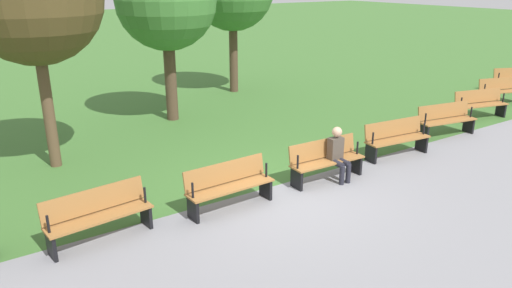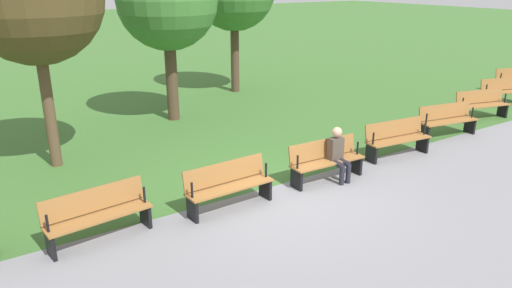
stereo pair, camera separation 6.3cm
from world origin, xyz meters
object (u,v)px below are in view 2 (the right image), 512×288
object	(u,v)px
bench_3	(447,120)
bench_5	(326,160)
tree_0	(167,0)
bench_7	(98,214)
bench_1	(504,91)
person_seated	(338,153)
bench_6	(228,185)
bench_4	(397,138)
bench_2	(482,104)

from	to	relation	value
bench_3	bench_5	xyz separation A→B (m)	(4.89, 0.51, 0.00)
tree_0	bench_7	bearing A→B (deg)	56.26
bench_1	bench_3	distance (m)	4.92
person_seated	bench_5	bearing A→B (deg)	-33.51
tree_0	bench_6	bearing A→B (deg)	75.57
bench_6	bench_7	world-z (taller)	same
bench_4	tree_0	bearing A→B (deg)	-55.51
bench_6	person_seated	size ratio (longest dim) A/B	1.50
bench_1	person_seated	distance (m)	9.63
bench_7	bench_4	bearing A→B (deg)	174.04
bench_1	bench_2	size ratio (longest dim) A/B	1.00
bench_1	tree_0	bearing A→B (deg)	-5.58
bench_4	bench_5	bearing A→B (deg)	9.93
bench_2	bench_4	world-z (taller)	same
bench_1	bench_3	xyz separation A→B (m)	(4.77, 1.18, 0.00)
bench_5	tree_0	xyz separation A→B (m)	(0.85, -6.25, 3.12)
bench_7	person_seated	xyz separation A→B (m)	(-5.12, 0.32, 0.16)
bench_3	bench_7	size ratio (longest dim) A/B	1.01
bench_6	person_seated	bearing A→B (deg)	174.79
bench_5	bench_7	distance (m)	4.92
bench_3	person_seated	world-z (taller)	person_seated
bench_2	bench_3	distance (m)	2.46
bench_6	tree_0	distance (m)	7.17
bench_2	bench_5	world-z (taller)	same
bench_2	bench_4	xyz separation A→B (m)	(4.84, 0.85, 0.00)
bench_7	tree_0	xyz separation A→B (m)	(-4.06, -6.08, 3.12)
bench_1	person_seated	world-z (taller)	person_seated
bench_4	bench_5	size ratio (longest dim) A/B	1.01
bench_2	bench_3	size ratio (longest dim) A/B	1.00
bench_7	person_seated	distance (m)	5.14
bench_7	bench_2	bearing A→B (deg)	178.00
bench_4	person_seated	distance (m)	2.27
bench_2	tree_0	xyz separation A→B (m)	(8.15, -5.24, 3.12)
bench_7	tree_0	distance (m)	7.95
bench_7	bench_1	bearing A→B (deg)	179.98
bench_1	bench_4	bearing A→B (deg)	29.78
bench_2	tree_0	distance (m)	10.18
person_seated	tree_0	size ratio (longest dim) A/B	0.23
bench_4	bench_6	bearing A→B (deg)	7.95
bench_2	person_seated	size ratio (longest dim) A/B	1.53
bench_1	tree_0	world-z (taller)	tree_0
bench_3	bench_6	bearing A→B (deg)	13.90
bench_2	bench_3	bearing A→B (deg)	25.80
bench_6	bench_4	bearing A→B (deg)	179.99
bench_4	person_seated	bearing A→B (deg)	14.09
bench_7	person_seated	world-z (taller)	person_seated
bench_3	tree_0	bearing A→B (deg)	-35.07
bench_5	tree_0	world-z (taller)	tree_0
bench_1	bench_6	xyz separation A→B (m)	(12.12, 1.69, 0.00)
bench_7	bench_3	bearing A→B (deg)	176.02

